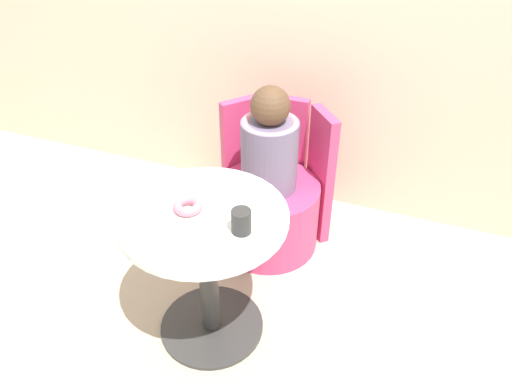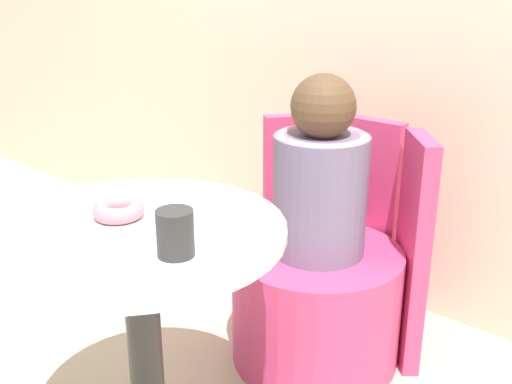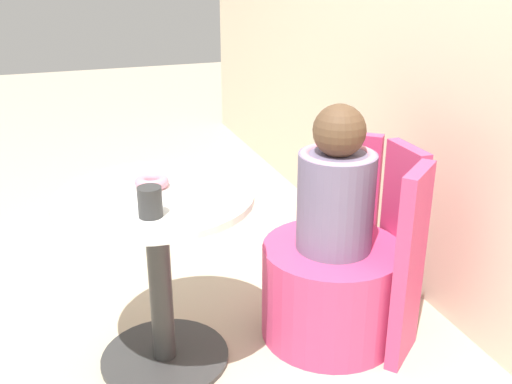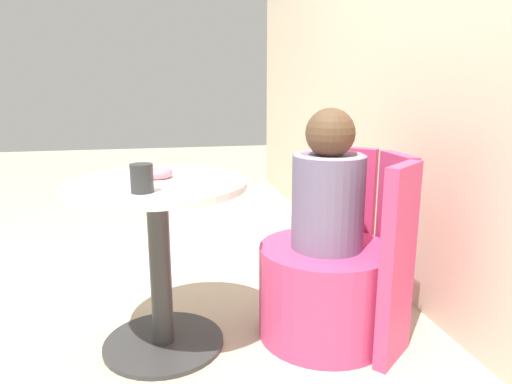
{
  "view_description": "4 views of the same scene",
  "coord_description": "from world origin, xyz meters",
  "px_view_note": "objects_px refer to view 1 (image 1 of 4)",
  "views": [
    {
      "loc": [
        0.73,
        -1.34,
        1.82
      ],
      "look_at": [
        0.14,
        0.26,
        0.58
      ],
      "focal_mm": 35.0,
      "sensor_mm": 36.0,
      "label": 1
    },
    {
      "loc": [
        1.0,
        -0.77,
        1.16
      ],
      "look_at": [
        0.07,
        0.34,
        0.63
      ],
      "focal_mm": 42.0,
      "sensor_mm": 36.0,
      "label": 2
    },
    {
      "loc": [
        1.84,
        -0.32,
        1.38
      ],
      "look_at": [
        0.1,
        0.3,
        0.63
      ],
      "focal_mm": 42.0,
      "sensor_mm": 36.0,
      "label": 3
    },
    {
      "loc": [
        1.68,
        -0.01,
        0.98
      ],
      "look_at": [
        0.13,
        0.32,
        0.61
      ],
      "focal_mm": 32.0,
      "sensor_mm": 36.0,
      "label": 4
    }
  ],
  "objects_px": {
    "round_table": "(207,255)",
    "donut": "(188,206)",
    "child_figure": "(270,145)",
    "cup": "(241,221)",
    "tub_chair": "(268,215)"
  },
  "relations": [
    {
      "from": "tub_chair",
      "to": "donut",
      "type": "xyz_separation_m",
      "value": [
        -0.11,
        -0.63,
        0.48
      ]
    },
    {
      "from": "tub_chair",
      "to": "donut",
      "type": "relative_size",
      "value": 4.6
    },
    {
      "from": "round_table",
      "to": "child_figure",
      "type": "bearing_deg",
      "value": 85.78
    },
    {
      "from": "cup",
      "to": "round_table",
      "type": "bearing_deg",
      "value": 166.32
    },
    {
      "from": "child_figure",
      "to": "cup",
      "type": "xyz_separation_m",
      "value": [
        0.12,
        -0.68,
        0.09
      ]
    },
    {
      "from": "child_figure",
      "to": "cup",
      "type": "distance_m",
      "value": 0.7
    },
    {
      "from": "donut",
      "to": "cup",
      "type": "distance_m",
      "value": 0.24
    },
    {
      "from": "round_table",
      "to": "tub_chair",
      "type": "distance_m",
      "value": 0.69
    },
    {
      "from": "tub_chair",
      "to": "child_figure",
      "type": "height_order",
      "value": "child_figure"
    },
    {
      "from": "child_figure",
      "to": "cup",
      "type": "bearing_deg",
      "value": -79.58
    },
    {
      "from": "child_figure",
      "to": "cup",
      "type": "relative_size",
      "value": 5.77
    },
    {
      "from": "round_table",
      "to": "donut",
      "type": "distance_m",
      "value": 0.24
    },
    {
      "from": "tub_chair",
      "to": "donut",
      "type": "height_order",
      "value": "donut"
    },
    {
      "from": "donut",
      "to": "cup",
      "type": "relative_size",
      "value": 1.23
    },
    {
      "from": "round_table",
      "to": "donut",
      "type": "height_order",
      "value": "donut"
    }
  ]
}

